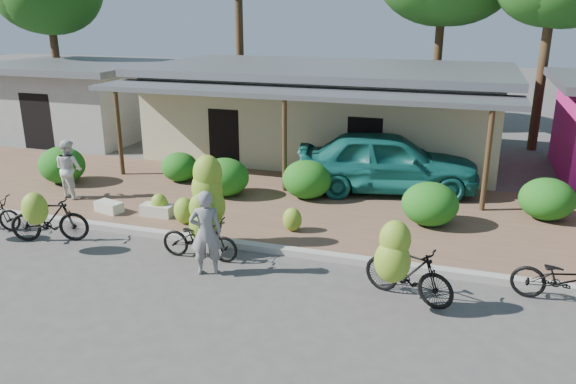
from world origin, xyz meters
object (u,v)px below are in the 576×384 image
object	(u,v)px
bike_left	(47,217)
sack_near	(158,210)
vendor	(206,233)
bike_far_right	(566,280)
bystander	(69,169)
sack_far	(109,207)
teal_van	(387,161)
bike_center	(204,216)
bike_right	(404,267)

from	to	relation	value
bike_left	sack_near	xyz separation A→B (m)	(1.64, 2.15, -0.37)
sack_near	vendor	xyz separation A→B (m)	(2.62, -2.44, 0.64)
bike_far_right	bystander	bearing A→B (deg)	89.08
sack_far	vendor	xyz separation A→B (m)	(4.00, -2.29, 0.65)
bike_far_right	bystander	xyz separation A→B (m)	(-12.67, 2.18, 0.46)
vendor	teal_van	size ratio (longest dim) A/B	0.34
bike_left	bystander	world-z (taller)	bystander
bike_far_right	teal_van	distance (m)	6.96
bike_far_right	sack_near	world-z (taller)	bike_far_right
bike_center	vendor	size ratio (longest dim) A/B	1.23
vendor	bystander	xyz separation A→B (m)	(-5.78, 3.06, 0.05)
bike_left	bike_right	size ratio (longest dim) A/B	1.00
bike_left	bystander	distance (m)	3.17
sack_near	teal_van	distance (m)	6.71
bike_center	sack_far	bearing A→B (deg)	67.30
vendor	bystander	world-z (taller)	vendor
vendor	bystander	distance (m)	6.54
bike_center	bike_right	distance (m)	4.60
bike_far_right	sack_far	bearing A→B (deg)	91.43
bike_right	bystander	xyz separation A→B (m)	(-9.80, 3.07, 0.21)
bike_right	bike_left	bearing A→B (deg)	109.54
bystander	bike_right	bearing A→B (deg)	176.98
bike_left	sack_far	size ratio (longest dim) A/B	2.54
bike_right	vendor	xyz separation A→B (m)	(-4.02, 0.01, 0.16)
sack_near	bystander	size ratio (longest dim) A/B	0.51
bike_center	teal_van	bearing A→B (deg)	-31.21
bike_far_right	vendor	bearing A→B (deg)	106.09
sack_far	sack_near	bearing A→B (deg)	6.24
bike_left	vendor	distance (m)	4.28
bike_right	bike_far_right	distance (m)	3.01
sack_far	teal_van	distance (m)	7.94
bike_far_right	bike_left	bearing A→B (deg)	101.82
sack_near	sack_far	world-z (taller)	sack_near
bike_center	sack_far	xyz separation A→B (m)	(-3.52, 1.39, -0.65)
bike_center	bike_far_right	xyz separation A→B (m)	(7.37, -0.02, -0.41)
sack_near	bystander	world-z (taller)	bystander
sack_near	bystander	bearing A→B (deg)	169.02
sack_far	bystander	bearing A→B (deg)	156.78
sack_near	sack_far	distance (m)	1.39
bystander	bike_left	bearing A→B (deg)	133.22
sack_far	bystander	distance (m)	2.06
bike_far_right	sack_near	distance (m)	9.64
bike_left	sack_near	bearing A→B (deg)	-56.45
bike_far_right	bystander	distance (m)	12.87
bike_left	bike_far_right	size ratio (longest dim) A/B	0.96
bystander	sack_near	bearing A→B (deg)	-176.63
sack_far	bystander	xyz separation A→B (m)	(-1.78, 0.76, 0.70)
bike_left	sack_near	size ratio (longest dim) A/B	2.24
sack_near	bike_right	bearing A→B (deg)	-20.28
bike_right	bike_center	bearing A→B (deg)	100.23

